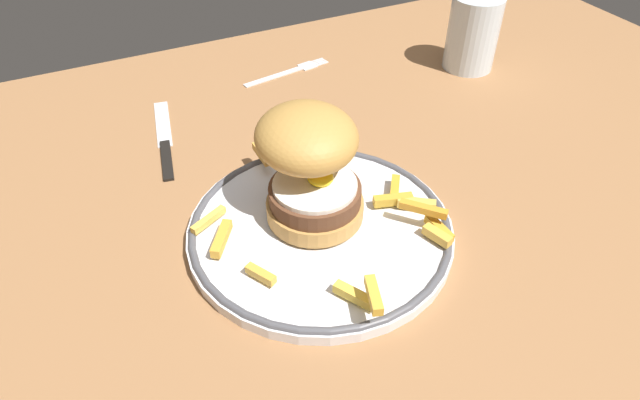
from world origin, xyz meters
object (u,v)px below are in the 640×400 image
Objects in this scene: dinner_plate at (320,228)px; burger at (310,164)px; fork at (289,71)px; water_glass at (472,37)px; knife at (165,143)px.

burger reaches higher than dinner_plate.
dinner_plate reaches higher than fork.
burger is 1.19× the size of water_glass.
water_glass is 0.75× the size of fork.
fork is (-25.37, 10.24, -4.60)cm from water_glass.
dinner_plate is at bearing -94.16° from burger.
fork is 0.80× the size of knife.
burger is 33.51cm from fork.
fork is 24.07cm from knife.
knife is (-21.55, -10.71, 0.08)cm from fork.
dinner_plate is at bearing -65.27° from knife.
burger is at bearing -109.44° from fork.
water_glass reaches higher than knife.
water_glass is at bearing 29.66° from burger.
water_glass is 47.14cm from knife.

